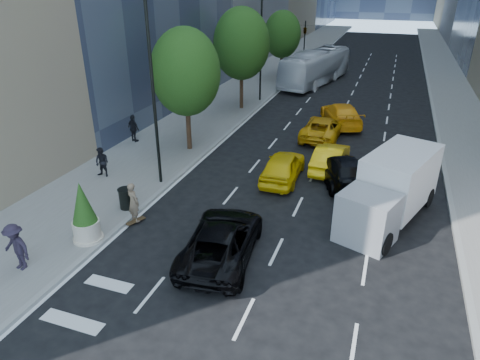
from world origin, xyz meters
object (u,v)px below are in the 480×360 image
at_px(planter_shrub, 84,213).
at_px(trash_can, 126,199).
at_px(city_bus, 316,67).
at_px(black_sedan_lincoln, 222,240).
at_px(box_truck, 391,188).
at_px(skateboarder, 134,205).
at_px(black_sedan_mercedes, 342,170).

bearing_deg(planter_shrub, trash_can, 90.00).
bearing_deg(city_bus, black_sedan_lincoln, -73.44).
bearing_deg(black_sedan_lincoln, box_truck, -145.69).
relative_size(city_bus, planter_shrub, 4.60).
xyz_separation_m(trash_can, planter_shrub, (0.00, -2.88, 0.78)).
bearing_deg(black_sedan_lincoln, skateboarder, -19.27).
bearing_deg(planter_shrub, box_truck, 28.12).
xyz_separation_m(black_sedan_mercedes, trash_can, (-9.21, -6.49, -0.14)).
bearing_deg(planter_shrub, skateboarder, 63.65).
relative_size(skateboarder, black_sedan_mercedes, 0.35).
relative_size(black_sedan_lincoln, planter_shrub, 2.08).
height_order(box_truck, planter_shrub, box_truck).
height_order(trash_can, planter_shrub, planter_shrub).
bearing_deg(black_sedan_lincoln, city_bus, -92.66).
relative_size(black_sedan_lincoln, city_bus, 0.45).
distance_m(skateboarder, black_sedan_lincoln, 4.75).
height_order(black_sedan_lincoln, trash_can, black_sedan_lincoln).
bearing_deg(black_sedan_mercedes, trash_can, 12.00).
xyz_separation_m(black_sedan_lincoln, trash_can, (-5.64, 1.90, -0.14)).
bearing_deg(skateboarder, black_sedan_lincoln, -170.16).
relative_size(black_sedan_lincoln, black_sedan_mercedes, 1.04).
bearing_deg(black_sedan_lincoln, trash_can, -25.29).
bearing_deg(black_sedan_mercedes, city_bus, -99.23).
bearing_deg(trash_can, black_sedan_lincoln, -18.60).
relative_size(skateboarder, trash_can, 1.95).
bearing_deg(trash_can, black_sedan_mercedes, 35.18).
relative_size(black_sedan_lincoln, trash_can, 5.74).
xyz_separation_m(black_sedan_mercedes, planter_shrub, (-9.21, -9.37, 0.64)).
xyz_separation_m(black_sedan_lincoln, black_sedan_mercedes, (3.57, 8.39, 0.01)).
bearing_deg(trash_can, city_bus, 83.51).
height_order(black_sedan_lincoln, city_bus, city_bus).
bearing_deg(skateboarder, trash_can, -18.33).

